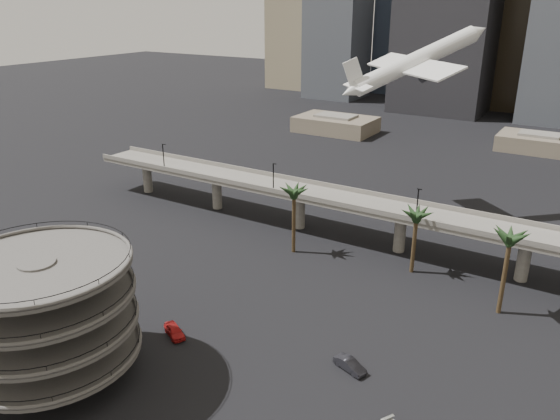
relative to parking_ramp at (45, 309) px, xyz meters
The scene contains 8 objects.
ground 16.79m from the parking_ramp, 17.10° to the left, with size 700.00×700.00×0.00m, color black.
parking_ramp is the anchor object (origin of this frame).
overpass 60.46m from the parking_ramp, 77.57° to the left, with size 130.00×9.30×14.70m.
palm_trees 61.97m from the parking_ramp, 56.18° to the left, with size 54.40×18.40×14.00m.
low_buildings 147.81m from the parking_ramp, 82.26° to the left, with size 135.00×27.50×6.80m.
airborne_jet 82.51m from the parking_ramp, 76.84° to the left, with size 25.92×26.75×15.39m.
car_a 18.63m from the parking_ramp, 65.36° to the left, with size 1.90×4.73×1.61m, color red.
car_b 38.94m from the parking_ramp, 33.77° to the left, with size 1.65×4.73×1.56m, color black.
Camera 1 is at (41.95, -37.78, 45.07)m, focal length 35.00 mm.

